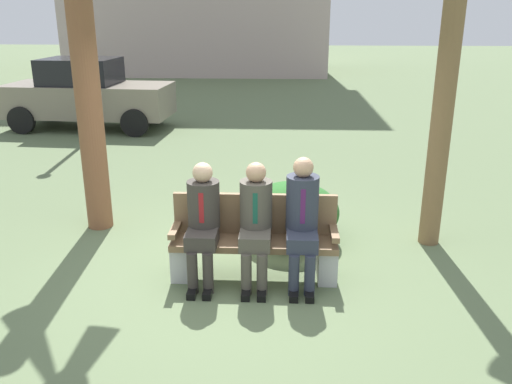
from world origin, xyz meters
The scene contains 8 objects.
ground_plane centered at (0.00, 0.00, 0.00)m, with size 80.00×80.00×0.00m, color #5D6E4B.
park_bench centered at (0.28, 0.04, 0.42)m, with size 1.76×0.44×0.90m.
seated_man_left centered at (-0.25, -0.09, 0.72)m, with size 0.34×0.72×1.29m.
seated_man_middle centered at (0.30, -0.09, 0.73)m, with size 0.34×0.72×1.30m.
seated_man_right centered at (0.78, -0.08, 0.76)m, with size 0.34×0.72×1.36m.
shrub_near_bench centered at (0.69, 1.03, 0.37)m, with size 1.19×1.09×0.74m, color #285E25.
parked_car_near centered at (-4.15, 7.53, 0.84)m, with size 3.99×1.91×1.68m.
street_lamp centered at (-3.75, 6.17, 2.14)m, with size 0.24×0.24×3.47m.
Camera 1 is at (0.56, -5.25, 2.77)m, focal length 37.62 mm.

